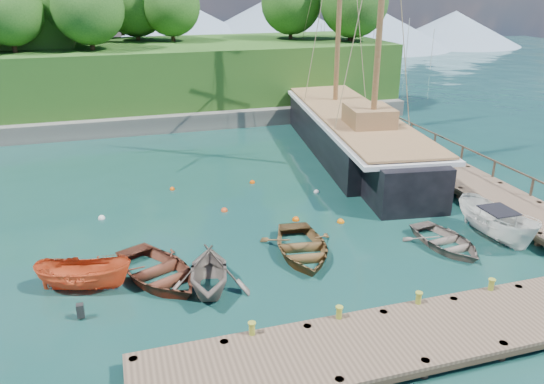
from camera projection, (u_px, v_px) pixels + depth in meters
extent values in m
plane|color=#0E332E|center=(312.00, 259.00, 22.72)|extent=(160.00, 160.00, 0.00)
cube|color=brown|center=(441.00, 328.00, 17.28)|extent=(20.00, 3.20, 0.12)
cube|color=black|center=(440.00, 332.00, 17.34)|extent=(20.00, 3.20, 0.20)
cylinder|color=black|center=(135.00, 373.00, 16.00)|extent=(0.28, 0.28, 1.10)
cube|color=brown|center=(449.00, 169.00, 31.84)|extent=(3.20, 24.00, 0.12)
cube|color=black|center=(449.00, 172.00, 31.90)|extent=(3.20, 24.00, 0.20)
cylinder|color=black|center=(348.00, 130.00, 42.07)|extent=(0.28, 0.28, 1.10)
cylinder|color=black|center=(377.00, 128.00, 42.77)|extent=(0.28, 0.28, 1.10)
cylinder|color=olive|center=(252.00, 350.00, 17.10)|extent=(0.26, 0.26, 0.45)
cylinder|color=olive|center=(338.00, 333.00, 17.91)|extent=(0.26, 0.26, 0.45)
cylinder|color=olive|center=(416.00, 318.00, 18.72)|extent=(0.26, 0.26, 0.45)
cylinder|color=olive|center=(488.00, 304.00, 19.53)|extent=(0.26, 0.26, 0.45)
imported|color=#5A2C1E|center=(159.00, 280.00, 21.12)|extent=(5.09, 5.78, 0.99)
imported|color=#71665C|center=(210.00, 290.00, 20.41)|extent=(3.88, 4.28, 1.95)
imported|color=brown|center=(302.00, 255.00, 23.03)|extent=(3.88, 5.00, 0.95)
imported|color=#6D6058|center=(445.00, 247.00, 23.68)|extent=(3.25, 4.22, 0.81)
imported|color=#DA5326|center=(86.00, 289.00, 20.46)|extent=(3.98, 2.43, 1.44)
imported|color=white|center=(494.00, 238.00, 24.50)|extent=(2.10, 4.76, 1.79)
cube|color=black|center=(350.00, 140.00, 36.65)|extent=(7.39, 16.80, 3.38)
cube|color=black|center=(315.00, 107.00, 46.22)|extent=(3.56, 5.45, 3.04)
cube|color=black|center=(402.00, 187.00, 28.14)|extent=(4.22, 4.63, 3.21)
cube|color=silver|center=(352.00, 117.00, 36.05)|extent=(8.13, 21.87, 0.25)
cube|color=brown|center=(352.00, 113.00, 35.95)|extent=(7.60, 21.34, 0.12)
cube|color=brown|center=(369.00, 116.00, 32.54)|extent=(3.01, 3.33, 1.20)
cylinder|color=brown|center=(307.00, 65.00, 48.44)|extent=(1.16, 6.87, 1.69)
sphere|color=white|center=(145.00, 248.00, 23.58)|extent=(0.29, 0.29, 0.29)
sphere|color=#D84A1C|center=(224.00, 211.00, 27.40)|extent=(0.35, 0.35, 0.35)
sphere|color=#D44D03|center=(296.00, 220.00, 26.35)|extent=(0.36, 0.36, 0.36)
sphere|color=silver|center=(316.00, 192.00, 29.82)|extent=(0.30, 0.30, 0.30)
sphere|color=#DA4F07|center=(172.00, 190.00, 30.23)|extent=(0.29, 0.29, 0.29)
sphere|color=#E14F02|center=(252.00, 183.00, 31.22)|extent=(0.31, 0.31, 0.31)
sphere|color=silver|center=(102.00, 219.00, 26.51)|extent=(0.35, 0.35, 0.35)
sphere|color=orange|center=(341.00, 222.00, 26.11)|extent=(0.36, 0.36, 0.36)
cube|color=#474744|center=(108.00, 124.00, 41.67)|extent=(50.00, 4.00, 1.40)
cube|color=#214F1A|center=(104.00, 81.00, 46.11)|extent=(50.00, 14.00, 6.00)
cylinder|color=#382616|center=(14.00, 43.00, 40.24)|extent=(0.36, 0.36, 1.40)
sphere|color=#1E4B18|center=(8.00, 12.00, 39.41)|extent=(5.02, 5.02, 5.02)
cylinder|color=#382616|center=(353.00, 33.00, 47.68)|extent=(0.36, 0.36, 1.40)
sphere|color=#1E4B18|center=(354.00, 3.00, 46.72)|extent=(6.00, 6.00, 6.00)
cylinder|color=#382616|center=(173.00, 33.00, 47.55)|extent=(0.36, 0.36, 1.40)
sphere|color=#1E4B18|center=(171.00, 6.00, 46.70)|extent=(5.13, 5.13, 5.13)
cylinder|color=#382616|center=(72.00, 37.00, 44.34)|extent=(0.36, 0.36, 1.40)
sphere|color=#1E4B18|center=(68.00, 5.00, 43.40)|extent=(5.82, 5.82, 5.82)
cylinder|color=#382616|center=(138.00, 32.00, 48.65)|extent=(0.36, 0.36, 1.40)
sphere|color=#1E4B18|center=(135.00, 2.00, 47.68)|extent=(6.05, 6.05, 6.05)
cylinder|color=#382616|center=(350.00, 32.00, 48.62)|extent=(0.36, 0.36, 1.40)
sphere|color=#1E4B18|center=(351.00, 7.00, 47.81)|extent=(4.77, 4.77, 4.77)
cylinder|color=#382616|center=(92.00, 41.00, 41.54)|extent=(0.36, 0.36, 1.40)
sphere|color=#1E4B18|center=(88.00, 9.00, 40.64)|extent=(5.47, 5.47, 5.47)
cylinder|color=#382616|center=(291.00, 31.00, 49.75)|extent=(0.36, 0.36, 1.40)
sphere|color=#1E4B18|center=(291.00, 4.00, 48.85)|extent=(5.55, 5.55, 5.55)
cylinder|color=#382616|center=(77.00, 30.00, 51.10)|extent=(0.36, 0.36, 1.40)
sphere|color=#1E4B18|center=(73.00, 0.00, 50.10)|extent=(6.25, 6.25, 6.25)
cylinder|color=#382616|center=(123.00, 28.00, 52.79)|extent=(0.36, 0.36, 1.40)
sphere|color=#1E4B18|center=(120.00, 1.00, 51.84)|extent=(5.89, 5.89, 5.89)
cylinder|color=#382616|center=(50.00, 37.00, 44.60)|extent=(0.36, 0.36, 1.40)
sphere|color=#1E4B18|center=(45.00, 4.00, 43.63)|extent=(6.08, 6.08, 6.08)
cone|color=#728CA5|center=(275.00, 23.00, 88.67)|extent=(36.00, 36.00, 9.00)
cone|color=#728CA5|center=(372.00, 27.00, 93.89)|extent=(28.00, 28.00, 7.00)
cone|color=#728CA5|center=(186.00, 29.00, 84.80)|extent=(32.00, 32.00, 8.00)
cone|color=#728CA5|center=(454.00, 28.00, 98.67)|extent=(24.00, 24.00, 6.00)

